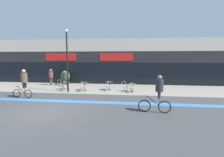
% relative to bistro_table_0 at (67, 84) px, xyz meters
% --- Properties ---
extents(ground_plane, '(120.00, 120.00, 0.00)m').
position_rel_bistro_table_0_xyz_m(ground_plane, '(1.00, -6.23, -0.63)').
color(ground_plane, '#424244').
extents(sidewalk_slab, '(40.00, 5.50, 0.12)m').
position_rel_bistro_table_0_xyz_m(sidewalk_slab, '(1.00, 1.02, -0.57)').
color(sidewalk_slab, gray).
rests_on(sidewalk_slab, ground).
extents(storefront_facade, '(40.00, 4.06, 5.10)m').
position_rel_bistro_table_0_xyz_m(storefront_facade, '(1.00, 5.74, 1.91)').
color(storefront_facade, beige).
rests_on(storefront_facade, ground).
extents(bike_lane_stripe, '(36.00, 0.70, 0.01)m').
position_rel_bistro_table_0_xyz_m(bike_lane_stripe, '(1.00, -3.75, -0.62)').
color(bike_lane_stripe, '#3D7AB7').
rests_on(bike_lane_stripe, ground).
extents(bistro_table_0, '(0.64, 0.64, 0.72)m').
position_rel_bistro_table_0_xyz_m(bistro_table_0, '(0.00, 0.00, 0.00)').
color(bistro_table_0, black).
rests_on(bistro_table_0, sidewalk_slab).
extents(bistro_table_1, '(0.63, 0.63, 0.74)m').
position_rel_bistro_table_0_xyz_m(bistro_table_1, '(1.73, -0.26, 0.01)').
color(bistro_table_1, black).
rests_on(bistro_table_1, sidewalk_slab).
extents(bistro_table_2, '(0.66, 0.66, 0.75)m').
position_rel_bistro_table_0_xyz_m(bistro_table_2, '(3.91, 0.25, 0.02)').
color(bistro_table_2, black).
rests_on(bistro_table_2, sidewalk_slab).
extents(bistro_table_3, '(0.66, 0.66, 0.71)m').
position_rel_bistro_table_0_xyz_m(bistro_table_3, '(5.96, -0.29, -0.00)').
color(bistro_table_3, black).
rests_on(bistro_table_3, sidewalk_slab).
extents(cafe_chair_0_near, '(0.43, 0.59, 0.90)m').
position_rel_bistro_table_0_xyz_m(cafe_chair_0_near, '(0.01, -0.63, 0.01)').
color(cafe_chair_0_near, '#B7B2AD').
rests_on(cafe_chair_0_near, sidewalk_slab).
extents(cafe_chair_0_side, '(0.58, 0.41, 0.90)m').
position_rel_bistro_table_0_xyz_m(cafe_chair_0_side, '(-0.63, -0.00, 0.01)').
color(cafe_chair_0_side, '#B7B2AD').
rests_on(cafe_chair_0_side, sidewalk_slab).
extents(cafe_chair_1_near, '(0.44, 0.60, 0.90)m').
position_rel_bistro_table_0_xyz_m(cafe_chair_1_near, '(1.72, -0.89, 0.01)').
color(cafe_chair_1_near, '#B7B2AD').
rests_on(cafe_chair_1_near, sidewalk_slab).
extents(cafe_chair_2_near, '(0.45, 0.60, 0.90)m').
position_rel_bistro_table_0_xyz_m(cafe_chair_2_near, '(3.90, -0.37, 0.01)').
color(cafe_chair_2_near, '#B7B2AD').
rests_on(cafe_chair_2_near, sidewalk_slab).
extents(cafe_chair_3_near, '(0.45, 0.60, 0.90)m').
position_rel_bistro_table_0_xyz_m(cafe_chair_3_near, '(5.95, -0.91, 0.01)').
color(cafe_chair_3_near, '#B7B2AD').
rests_on(cafe_chair_3_near, sidewalk_slab).
extents(cafe_chair_3_side, '(0.60, 0.45, 0.90)m').
position_rel_bistro_table_0_xyz_m(cafe_chair_3_side, '(5.34, -0.27, 0.01)').
color(cafe_chair_3_side, '#B7B2AD').
rests_on(cafe_chair_3_side, sidewalk_slab).
extents(planter_pot, '(1.01, 1.01, 1.48)m').
position_rel_bistro_table_0_xyz_m(planter_pot, '(-1.43, 3.08, 0.28)').
color(planter_pot, '#232326').
rests_on(planter_pot, sidewalk_slab).
extents(lamp_post, '(0.26, 0.26, 5.24)m').
position_rel_bistro_table_0_xyz_m(lamp_post, '(0.57, -1.21, 2.52)').
color(lamp_post, black).
rests_on(lamp_post, sidewalk_slab).
extents(cyclist_0, '(1.65, 0.52, 2.19)m').
position_rel_bistro_table_0_xyz_m(cyclist_0, '(-2.12, -3.18, 0.69)').
color(cyclist_0, black).
rests_on(cyclist_0, ground).
extents(cyclist_2, '(1.81, 0.52, 2.12)m').
position_rel_bistro_table_0_xyz_m(cyclist_2, '(7.46, -5.56, 0.57)').
color(cyclist_2, black).
rests_on(cyclist_2, ground).
extents(pedestrian_near_end, '(0.49, 0.49, 1.58)m').
position_rel_bistro_table_0_xyz_m(pedestrian_near_end, '(-1.05, 1.95, 0.43)').
color(pedestrian_near_end, black).
rests_on(pedestrian_near_end, sidewalk_slab).
extents(pedestrian_far_end, '(0.55, 0.55, 1.73)m').
position_rel_bistro_table_0_xyz_m(pedestrian_far_end, '(-2.68, 2.26, 0.52)').
color(pedestrian_far_end, '#4C3D2D').
rests_on(pedestrian_far_end, sidewalk_slab).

